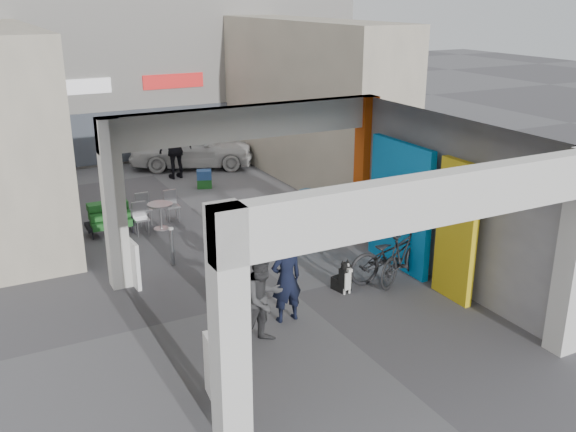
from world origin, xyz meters
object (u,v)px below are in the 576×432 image
man_crates (176,150)px  bicycle_rear (402,256)px  border_collie (344,279)px  man_with_dog (286,279)px  bicycle_front (392,254)px  produce_stand (110,222)px  man_back_turned (263,299)px  man_elderly (306,219)px  white_van (192,147)px  cafe_set (154,216)px

man_crates → bicycle_rear: man_crates is taller
man_crates → border_collie: bearing=85.1°
man_with_dog → bicycle_rear: (2.94, 0.42, -0.28)m
border_collie → bicycle_front: bicycle_front is taller
produce_stand → man_back_turned: bearing=-73.7°
man_with_dog → man_elderly: man_with_dog is taller
man_elderly → man_crates: bearing=99.0°
border_collie → man_back_turned: size_ratio=0.42×
man_elderly → white_van: size_ratio=0.37×
produce_stand → border_collie: (3.43, -5.55, -0.03)m
cafe_set → man_with_dog: man_with_dog is taller
border_collie → bicycle_rear: (1.36, -0.11, 0.27)m
man_with_dog → man_crates: 10.36m
cafe_set → man_crates: bearing=64.6°
man_with_dog → man_back_turned: size_ratio=0.98×
cafe_set → man_crates: size_ratio=0.71×
border_collie → man_crates: size_ratio=0.37×
produce_stand → man_elderly: 5.05m
man_back_turned → man_with_dog: bearing=22.8°
border_collie → man_with_dog: man_with_dog is taller
man_crates → bicycle_rear: 10.00m
cafe_set → bicycle_front: (3.54, -5.46, 0.26)m
man_with_dog → border_collie: bearing=-162.3°
cafe_set → bicycle_front: size_ratio=0.64×
white_van → man_with_dog: bearing=-167.6°
man_elderly → bicycle_rear: 2.61m
produce_stand → bicycle_front: (4.66, -5.48, 0.25)m
man_back_turned → man_crates: man_crates is taller
man_back_turned → man_elderly: size_ratio=1.10×
man_elderly → man_crates: (-0.72, 7.44, 0.19)m
bicycle_rear → man_back_turned: bearing=78.7°
man_back_turned → bicycle_front: 3.75m
bicycle_rear → cafe_set: bearing=6.8°
produce_stand → bicycle_front: 7.20m
man_crates → white_van: 1.46m
man_elderly → bicycle_front: 2.38m
bicycle_rear → white_van: 10.98m
man_with_dog → man_back_turned: man_back_turned is taller
cafe_set → border_collie: cafe_set is taller
white_van → border_collie: bearing=-159.9°
border_collie → bicycle_front: bearing=-9.0°
cafe_set → man_back_turned: size_ratio=0.80×
man_elderly → border_collie: bearing=-96.5°
white_van → cafe_set: bearing=174.5°
cafe_set → man_elderly: 4.25m
man_back_turned → man_elderly: man_back_turned is taller
man_elderly → man_with_dog: bearing=-121.5°
man_back_turned → white_van: (2.93, 11.93, -0.13)m
produce_stand → white_van: (4.04, 5.28, 0.40)m
man_elderly → bicycle_front: size_ratio=0.72×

